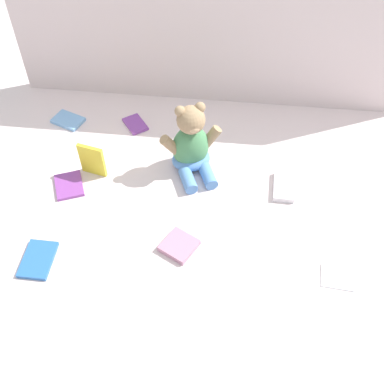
% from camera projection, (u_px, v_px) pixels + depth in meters
% --- Properties ---
extents(ground_plane, '(3.20, 3.20, 0.00)m').
position_uv_depth(ground_plane, '(199.00, 189.00, 1.65)').
color(ground_plane, silver).
extents(backdrop_drape, '(1.48, 0.03, 0.64)m').
position_uv_depth(backdrop_drape, '(214.00, 25.00, 1.73)').
color(backdrop_drape, silver).
rests_on(backdrop_drape, ground_plane).
extents(teddy_bear, '(0.21, 0.22, 0.26)m').
position_uv_depth(teddy_bear, '(191.00, 146.00, 1.65)').
color(teddy_bear, '#4C8C59').
rests_on(teddy_bear, ground_plane).
extents(book_case_0, '(0.07, 0.13, 0.02)m').
position_uv_depth(book_case_0, '(284.00, 187.00, 1.65)').
color(book_case_0, silver).
rests_on(book_case_0, ground_plane).
extents(book_case_1, '(0.09, 0.13, 0.01)m').
position_uv_depth(book_case_1, '(38.00, 259.00, 1.46)').
color(book_case_1, '#2C66B4').
rests_on(book_case_1, ground_plane).
extents(book_case_2, '(0.13, 0.11, 0.01)m').
position_uv_depth(book_case_2, '(68.00, 120.00, 1.87)').
color(book_case_2, '#74AAE2').
rests_on(book_case_2, ground_plane).
extents(book_case_3, '(0.09, 0.04, 0.13)m').
position_uv_depth(book_case_3, '(92.00, 160.00, 1.65)').
color(book_case_3, yellow).
rests_on(book_case_3, ground_plane).
extents(book_case_4, '(0.13, 0.14, 0.01)m').
position_uv_depth(book_case_4, '(69.00, 185.00, 1.66)').
color(book_case_4, '#873F97').
rests_on(book_case_4, ground_plane).
extents(book_case_5, '(0.10, 0.08, 0.01)m').
position_uv_depth(book_case_5, '(338.00, 277.00, 1.43)').
color(book_case_5, white).
rests_on(book_case_5, ground_plane).
extents(book_case_6, '(0.11, 0.12, 0.01)m').
position_uv_depth(book_case_6, '(135.00, 124.00, 1.86)').
color(book_case_6, purple).
rests_on(book_case_6, ground_plane).
extents(book_case_7, '(0.13, 0.13, 0.02)m').
position_uv_depth(book_case_7, '(179.00, 246.00, 1.49)').
color(book_case_7, '#B77C97').
rests_on(book_case_7, ground_plane).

